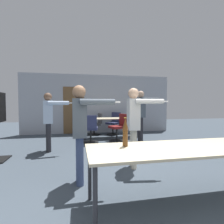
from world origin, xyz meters
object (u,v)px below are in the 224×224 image
object	(u,v)px
office_chair_far_right	(119,128)
office_chair_mid_tucked	(96,125)
office_chair_side_rolled	(114,124)
person_left_plaid	(134,119)
office_chair_near_pushed	(90,130)
beer_bottle	(125,133)
person_near_casual	(80,124)
person_right_polo	(141,111)
person_far_watching	(49,116)

from	to	relation	value
office_chair_far_right	office_chair_mid_tucked	bearing A→B (deg)	7.09
office_chair_mid_tucked	office_chair_side_rolled	distance (m)	0.77
person_left_plaid	office_chair_near_pushed	distance (m)	2.57
office_chair_side_rolled	beer_bottle	size ratio (longest dim) A/B	2.53
person_near_casual	office_chair_side_rolled	xyz separation A→B (m)	(1.50, 4.43, -0.53)
person_left_plaid	person_right_polo	world-z (taller)	person_right_polo
office_chair_mid_tucked	office_chair_far_right	world-z (taller)	office_chair_far_right
office_chair_side_rolled	office_chair_far_right	world-z (taller)	office_chair_far_right
person_far_watching	office_chair_near_pushed	bearing A→B (deg)	114.92
person_far_watching	office_chair_side_rolled	world-z (taller)	person_far_watching
office_chair_mid_tucked	office_chair_side_rolled	bearing A→B (deg)	-107.14
person_far_watching	person_right_polo	world-z (taller)	person_right_polo
person_far_watching	person_right_polo	distance (m)	3.00
person_far_watching	beer_bottle	xyz separation A→B (m)	(1.37, -2.86, -0.03)
person_far_watching	office_chair_far_right	distance (m)	2.45
person_far_watching	person_near_casual	distance (m)	2.30
person_far_watching	office_chair_mid_tucked	world-z (taller)	person_far_watching
office_chair_far_right	person_left_plaid	bearing A→B (deg)	155.98
office_chair_side_rolled	person_left_plaid	bearing A→B (deg)	129.23
beer_bottle	person_right_polo	bearing A→B (deg)	66.19
office_chair_near_pushed	office_chair_mid_tucked	bearing A→B (deg)	86.81
person_far_watching	office_chair_side_rolled	xyz separation A→B (m)	(2.31, 2.28, -0.52)
office_chair_mid_tucked	beer_bottle	xyz separation A→B (m)	(-0.17, -5.24, 0.52)
person_far_watching	office_chair_far_right	world-z (taller)	person_far_watching
person_right_polo	office_chair_near_pushed	size ratio (longest dim) A/B	1.87
person_left_plaid	office_chair_mid_tucked	size ratio (longest dim) A/B	1.80
person_right_polo	office_chair_near_pushed	world-z (taller)	person_right_polo
person_near_casual	office_chair_far_right	bearing A→B (deg)	154.20
person_near_casual	office_chair_side_rolled	world-z (taller)	person_near_casual
office_chair_side_rolled	office_chair_mid_tucked	bearing A→B (deg)	37.29
person_right_polo	office_chair_side_rolled	xyz separation A→B (m)	(-0.62, 1.60, -0.62)
office_chair_side_rolled	beer_bottle	bearing A→B (deg)	124.84
person_left_plaid	beer_bottle	size ratio (longest dim) A/B	4.35
person_far_watching	office_chair_mid_tucked	distance (m)	2.89
office_chair_mid_tucked	office_chair_side_rolled	world-z (taller)	office_chair_side_rolled
person_right_polo	office_chair_mid_tucked	world-z (taller)	person_right_polo
office_chair_near_pushed	person_near_casual	bearing A→B (deg)	-88.55
office_chair_mid_tucked	office_chair_far_right	distance (m)	1.58
person_near_casual	office_chair_near_pushed	distance (m)	3.00
person_right_polo	office_chair_mid_tucked	bearing A→B (deg)	-136.85
office_chair_mid_tucked	office_chair_near_pushed	bearing A→B (deg)	158.63
person_left_plaid	person_right_polo	distance (m)	2.52
office_chair_mid_tucked	beer_bottle	world-z (taller)	beer_bottle
person_near_casual	office_chair_side_rolled	size ratio (longest dim) A/B	1.70
office_chair_near_pushed	office_chair_side_rolled	world-z (taller)	office_chair_side_rolled
office_chair_far_right	beer_bottle	bearing A→B (deg)	150.30
person_right_polo	office_chair_far_right	xyz separation A→B (m)	(-0.73, 0.27, -0.61)
person_left_plaid	person_far_watching	world-z (taller)	person_left_plaid
office_chair_far_right	office_chair_near_pushed	bearing A→B (deg)	81.94
person_left_plaid	office_chair_side_rolled	size ratio (longest dim) A/B	1.72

